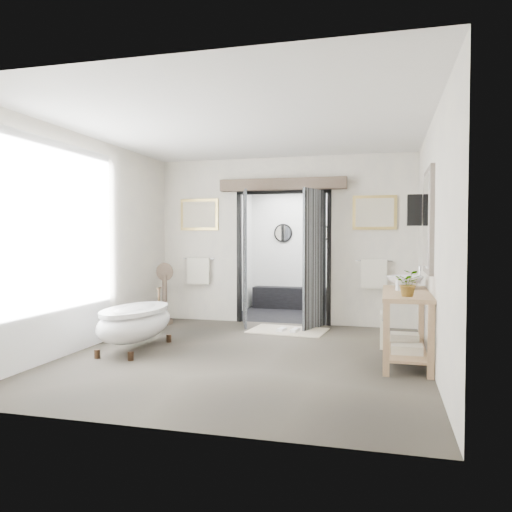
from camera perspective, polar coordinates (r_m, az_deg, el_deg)
name	(u,v)px	position (r m, az deg, el deg)	size (l,w,h in m)	color
ground_plane	(244,356)	(6.47, -1.36, -11.34)	(5.00, 5.00, 0.00)	brown
room_shell	(239,209)	(6.19, -2.01, 5.40)	(4.52, 5.02, 2.91)	beige
shower_room	(298,267)	(10.20, 4.78, -1.25)	(2.22, 2.01, 2.51)	black
back_wall_dressing	(281,234)	(8.54, 2.89, 2.52)	(3.82, 0.79, 2.52)	black
clawfoot_tub	(135,322)	(6.92, -13.62, -7.32)	(0.70, 1.57, 0.77)	#412B1C
vanity	(404,320)	(6.35, 16.53, -7.01)	(0.57, 1.60, 0.85)	tan
pedestal_mirror	(165,298)	(8.79, -10.38, -4.73)	(0.32, 0.20, 1.07)	brown
rug	(288,330)	(8.13, 3.67, -8.49)	(1.20, 0.80, 0.01)	beige
slippers	(288,330)	(8.03, 3.72, -8.40)	(0.35, 0.25, 0.05)	white
basin	(405,282)	(6.70, 16.63, -2.88)	(0.47, 0.47, 0.16)	white
plant	(409,283)	(5.79, 17.06, -2.99)	(0.27, 0.23, 0.30)	gray
soap_bottle_a	(400,283)	(6.41, 16.14, -2.95)	(0.09, 0.09, 0.19)	gray
soap_bottle_b	(401,281)	(6.95, 16.28, -2.72)	(0.12, 0.12, 0.16)	gray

